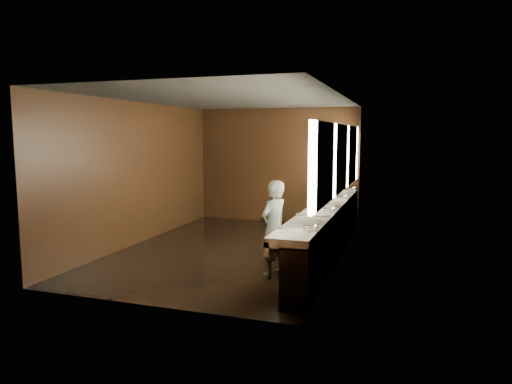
% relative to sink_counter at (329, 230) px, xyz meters
% --- Properties ---
extents(floor, '(6.00, 6.00, 0.00)m').
position_rel_sink_counter_xyz_m(floor, '(-1.79, 0.00, -0.50)').
color(floor, black).
rests_on(floor, ground).
extents(ceiling, '(4.00, 6.00, 0.02)m').
position_rel_sink_counter_xyz_m(ceiling, '(-1.79, 0.00, 2.30)').
color(ceiling, '#2D2D2B').
rests_on(ceiling, wall_back).
extents(wall_back, '(4.00, 0.02, 2.80)m').
position_rel_sink_counter_xyz_m(wall_back, '(-1.79, 3.00, 0.90)').
color(wall_back, black).
rests_on(wall_back, floor).
extents(wall_front, '(4.00, 0.02, 2.80)m').
position_rel_sink_counter_xyz_m(wall_front, '(-1.79, -3.00, 0.90)').
color(wall_front, black).
rests_on(wall_front, floor).
extents(wall_left, '(0.02, 6.00, 2.80)m').
position_rel_sink_counter_xyz_m(wall_left, '(-3.79, 0.00, 0.90)').
color(wall_left, black).
rests_on(wall_left, floor).
extents(wall_right, '(0.02, 6.00, 2.80)m').
position_rel_sink_counter_xyz_m(wall_right, '(0.21, 0.00, 0.90)').
color(wall_right, black).
rests_on(wall_right, floor).
extents(sink_counter, '(0.55, 5.40, 1.01)m').
position_rel_sink_counter_xyz_m(sink_counter, '(0.00, 0.00, 0.00)').
color(sink_counter, black).
rests_on(sink_counter, floor).
extents(mirror_band, '(0.06, 5.03, 1.15)m').
position_rel_sink_counter_xyz_m(mirror_band, '(0.19, -0.00, 1.25)').
color(mirror_band, white).
rests_on(mirror_band, wall_right).
extents(person, '(0.53, 0.63, 1.47)m').
position_rel_sink_counter_xyz_m(person, '(-0.64, -1.26, 0.24)').
color(person, '#98D7E2').
rests_on(person, floor).
extents(trash_bin, '(0.43, 0.43, 0.51)m').
position_rel_sink_counter_xyz_m(trash_bin, '(-0.22, -0.84, -0.24)').
color(trash_bin, black).
rests_on(trash_bin, floor).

